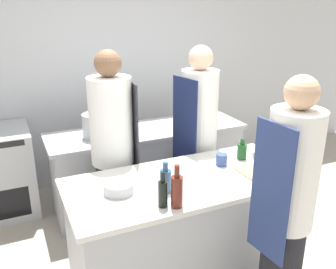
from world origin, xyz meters
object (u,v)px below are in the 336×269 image
(chef_at_stove, at_px, (113,154))
(bottle_vinegar, at_px, (165,180))
(chef_at_pass_far, at_px, (198,140))
(bowl_prep_small, at_px, (262,155))
(stockpot, at_px, (96,126))
(bottle_wine, at_px, (163,193))
(bowl_mixing_large, at_px, (119,188))
(cup, at_px, (221,160))
(bottle_cooking_oil, at_px, (242,151))
(chef_at_prep_near, at_px, (286,213))
(bottle_olive_oil, at_px, (177,190))

(chef_at_stove, distance_m, bottle_vinegar, 0.80)
(chef_at_pass_far, xyz_separation_m, bowl_prep_small, (0.33, -0.55, 0.00))
(stockpot, bearing_deg, bottle_vinegar, -82.76)
(bottle_wine, relative_size, bowl_prep_small, 1.47)
(bowl_mixing_large, xyz_separation_m, bowl_prep_small, (1.32, 0.08, -0.01))
(chef_at_stove, distance_m, cup, 0.95)
(bowl_prep_small, height_order, stockpot, stockpot)
(bottle_vinegar, bearing_deg, bottle_cooking_oil, 17.67)
(chef_at_prep_near, relative_size, bottle_cooking_oil, 9.74)
(chef_at_stove, bearing_deg, bowl_prep_small, 68.82)
(chef_at_pass_far, bearing_deg, cup, 159.39)
(bowl_prep_small, xyz_separation_m, stockpot, (-1.18, 1.12, 0.09))
(bottle_wine, xyz_separation_m, bowl_mixing_large, (-0.21, 0.30, -0.06))
(chef_at_stove, relative_size, stockpot, 6.80)
(chef_at_stove, relative_size, cup, 18.32)
(bottle_cooking_oil, bearing_deg, bowl_prep_small, -21.18)
(bottle_wine, xyz_separation_m, bottle_cooking_oil, (0.94, 0.44, -0.03))
(bottle_wine, bearing_deg, chef_at_prep_near, -32.72)
(chef_at_prep_near, relative_size, bowl_prep_small, 10.44)
(chef_at_prep_near, relative_size, chef_at_pass_far, 0.99)
(chef_at_prep_near, height_order, bowl_mixing_large, chef_at_prep_near)
(bottle_olive_oil, xyz_separation_m, bowl_mixing_large, (-0.29, 0.34, -0.08))
(bottle_wine, xyz_separation_m, bowl_prep_small, (1.10, 0.38, -0.07))
(bottle_cooking_oil, relative_size, bowl_mixing_large, 0.85)
(chef_at_pass_far, bearing_deg, bottle_vinegar, 125.01)
(bottle_vinegar, relative_size, bottle_cooking_oil, 1.25)
(chef_at_pass_far, distance_m, bottle_vinegar, 1.02)
(chef_at_prep_near, xyz_separation_m, stockpot, (-0.74, 1.93, 0.10))
(cup, bearing_deg, chef_at_pass_far, 82.46)
(bottle_olive_oil, distance_m, bottle_wine, 0.09)
(chef_at_pass_far, distance_m, bowl_mixing_large, 1.17)
(bottle_olive_oil, bearing_deg, bottle_vinegar, 86.22)
(bottle_olive_oil, bearing_deg, bottle_cooking_oil, 29.57)
(cup, bearing_deg, chef_at_prep_near, -92.46)
(bowl_mixing_large, distance_m, bowl_prep_small, 1.32)
(bottle_olive_oil, bearing_deg, chef_at_pass_far, 54.53)
(bottle_vinegar, xyz_separation_m, bowl_mixing_large, (-0.31, 0.13, -0.05))
(bowl_mixing_large, xyz_separation_m, cup, (0.92, 0.10, 0.01))
(chef_at_prep_near, relative_size, chef_at_stove, 0.99)
(bottle_cooking_oil, bearing_deg, chef_at_stove, 152.54)
(chef_at_prep_near, bearing_deg, bowl_prep_small, -33.72)
(cup, xyz_separation_m, stockpot, (-0.78, 1.10, 0.07))
(bowl_prep_small, relative_size, cup, 1.73)
(chef_at_prep_near, height_order, stockpot, chef_at_prep_near)
(bowl_mixing_large, relative_size, bowl_prep_small, 1.27)
(bottle_cooking_oil, distance_m, bowl_prep_small, 0.18)
(bottle_olive_oil, xyz_separation_m, bottle_wine, (-0.08, 0.04, -0.02))
(bottle_wine, bearing_deg, chef_at_pass_far, 50.25)
(stockpot, bearing_deg, bottle_olive_oil, -84.30)
(bottle_cooking_oil, xyz_separation_m, bowl_prep_small, (0.17, -0.07, -0.04))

